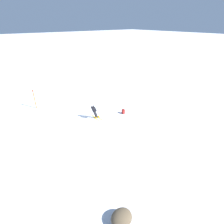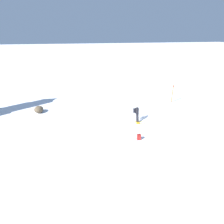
{
  "view_description": "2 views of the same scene",
  "coord_description": "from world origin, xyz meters",
  "px_view_note": "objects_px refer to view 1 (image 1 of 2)",
  "views": [
    {
      "loc": [
        7.46,
        13.38,
        8.94
      ],
      "look_at": [
        -2.12,
        1.16,
        0.81
      ],
      "focal_mm": 28.0,
      "sensor_mm": 36.0,
      "label": 1
    },
    {
      "loc": [
        -15.05,
        6.04,
        7.94
      ],
      "look_at": [
        -1.56,
        2.69,
        1.69
      ],
      "focal_mm": 28.0,
      "sensor_mm": 36.0,
      "label": 2
    }
  ],
  "objects_px": {
    "skier": "(94,111)",
    "spare_backpack": "(123,112)",
    "trail_marker": "(34,98)",
    "exposed_boulder_0": "(122,218)"
  },
  "relations": [
    {
      "from": "skier",
      "to": "spare_backpack",
      "type": "distance_m",
      "value": 3.29
    },
    {
      "from": "trail_marker",
      "to": "spare_backpack",
      "type": "bearing_deg",
      "value": 134.18
    },
    {
      "from": "trail_marker",
      "to": "exposed_boulder_0",
      "type": "bearing_deg",
      "value": 87.37
    },
    {
      "from": "skier",
      "to": "spare_backpack",
      "type": "height_order",
      "value": "skier"
    },
    {
      "from": "exposed_boulder_0",
      "to": "skier",
      "type": "bearing_deg",
      "value": -115.86
    },
    {
      "from": "skier",
      "to": "spare_backpack",
      "type": "xyz_separation_m",
      "value": [
        -3.06,
        0.98,
        -0.69
      ]
    },
    {
      "from": "exposed_boulder_0",
      "to": "trail_marker",
      "type": "xyz_separation_m",
      "value": [
        -0.73,
        -15.81,
        0.86
      ]
    },
    {
      "from": "skier",
      "to": "spare_backpack",
      "type": "bearing_deg",
      "value": 167.53
    },
    {
      "from": "exposed_boulder_0",
      "to": "spare_backpack",
      "type": "bearing_deg",
      "value": -131.82
    },
    {
      "from": "skier",
      "to": "spare_backpack",
      "type": "relative_size",
      "value": 3.44
    }
  ]
}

